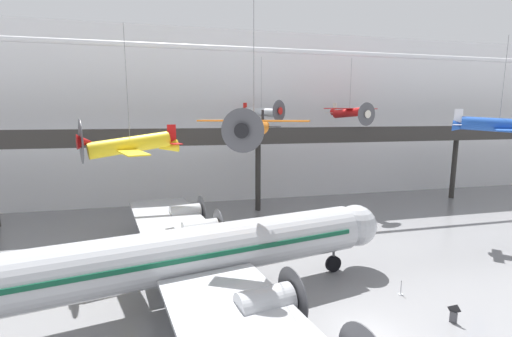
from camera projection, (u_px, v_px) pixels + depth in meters
The scene contains 12 objects.
ground_plane at pixel (366, 336), 19.53m from camera, with size 260.00×260.00×0.00m, color gray.
hangar_back_wall at pixel (247, 118), 50.41m from camera, with size 140.00×3.00×24.06m.
mezzanine_walkway at pixel (260, 141), 42.89m from camera, with size 110.00×3.20×10.95m.
ceiling_truss_beam at pixel (261, 50), 40.71m from camera, with size 120.00×0.60×0.60m.
airliner_silver_main at pixel (184, 255), 22.11m from camera, with size 31.69×36.47×10.08m.
suspended_plane_silver_racer at pixel (261, 112), 44.53m from camera, with size 6.73×6.34×8.15m.
suspended_plane_red_highwing at pixel (349, 112), 45.63m from camera, with size 8.28×6.93×8.68m.
suspended_plane_orange_highwing at pixel (254, 127), 22.29m from camera, with size 7.00×6.20×9.41m.
suspended_plane_yellow_lowwing at pixel (130, 145), 28.12m from camera, with size 8.25×9.69×10.89m.
suspended_plane_blue_trainer at pixel (499, 125), 32.51m from camera, with size 7.96×7.98×9.66m.
stanchion_barrier at pixel (401, 290), 23.98m from camera, with size 0.36×0.36×1.08m.
info_sign_pedestal at pixel (454, 316), 20.72m from camera, with size 0.44×0.68×1.24m.
Camera 1 is at (-10.14, -15.91, 12.52)m, focal length 24.00 mm.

